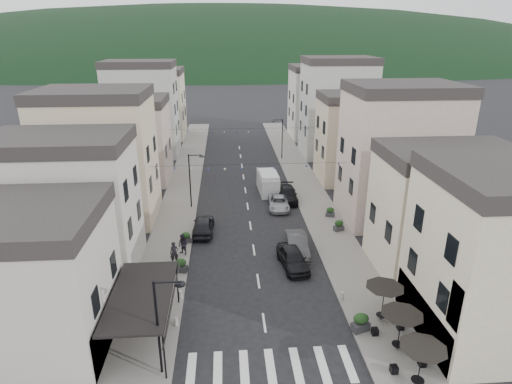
{
  "coord_description": "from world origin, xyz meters",
  "views": [
    {
      "loc": [
        -2.22,
        -17.13,
        17.97
      ],
      "look_at": [
        0.56,
        21.07,
        3.5
      ],
      "focal_mm": 30.0,
      "sensor_mm": 36.0,
      "label": 1
    }
  ],
  "objects_px": {
    "delivery_van": "(268,182)",
    "parked_car_d": "(288,194)",
    "parked_car_a": "(293,258)",
    "pedestrian_a": "(174,253)",
    "parked_car_b": "(297,245)",
    "parked_car_c": "(279,203)",
    "parked_car_e": "(203,225)",
    "pedestrian_b": "(183,245)"
  },
  "relations": [
    {
      "from": "parked_car_d",
      "to": "parked_car_b",
      "type": "bearing_deg",
      "value": -91.68
    },
    {
      "from": "parked_car_b",
      "to": "parked_car_c",
      "type": "relative_size",
      "value": 1.04
    },
    {
      "from": "pedestrian_b",
      "to": "parked_car_c",
      "type": "bearing_deg",
      "value": 84.56
    },
    {
      "from": "parked_car_e",
      "to": "pedestrian_a",
      "type": "height_order",
      "value": "pedestrian_a"
    },
    {
      "from": "parked_car_b",
      "to": "pedestrian_b",
      "type": "xyz_separation_m",
      "value": [
        -9.7,
        0.19,
        0.27
      ]
    },
    {
      "from": "delivery_van",
      "to": "parked_car_a",
      "type": "bearing_deg",
      "value": -91.62
    },
    {
      "from": "parked_car_b",
      "to": "parked_car_c",
      "type": "bearing_deg",
      "value": 93.7
    },
    {
      "from": "parked_car_c",
      "to": "parked_car_e",
      "type": "relative_size",
      "value": 0.98
    },
    {
      "from": "parked_car_e",
      "to": "delivery_van",
      "type": "xyz_separation_m",
      "value": [
        7.18,
        10.52,
        0.43
      ]
    },
    {
      "from": "parked_car_a",
      "to": "pedestrian_b",
      "type": "distance_m",
      "value": 9.32
    },
    {
      "from": "pedestrian_a",
      "to": "pedestrian_b",
      "type": "distance_m",
      "value": 1.54
    },
    {
      "from": "parked_car_a",
      "to": "parked_car_b",
      "type": "bearing_deg",
      "value": 64.77
    },
    {
      "from": "parked_car_c",
      "to": "pedestrian_a",
      "type": "xyz_separation_m",
      "value": [
        -9.93,
        -11.22,
        0.44
      ]
    },
    {
      "from": "parked_car_b",
      "to": "parked_car_d",
      "type": "bearing_deg",
      "value": 87.29
    },
    {
      "from": "parked_car_d",
      "to": "pedestrian_a",
      "type": "height_order",
      "value": "pedestrian_a"
    },
    {
      "from": "parked_car_a",
      "to": "pedestrian_b",
      "type": "relative_size",
      "value": 2.48
    },
    {
      "from": "parked_car_d",
      "to": "pedestrian_b",
      "type": "bearing_deg",
      "value": -128.82
    },
    {
      "from": "pedestrian_b",
      "to": "parked_car_a",
      "type": "bearing_deg",
      "value": 22.87
    },
    {
      "from": "parked_car_d",
      "to": "pedestrian_a",
      "type": "distance_m",
      "value": 17.5
    },
    {
      "from": "parked_car_b",
      "to": "delivery_van",
      "type": "distance_m",
      "value": 15.08
    },
    {
      "from": "parked_car_c",
      "to": "delivery_van",
      "type": "height_order",
      "value": "delivery_van"
    },
    {
      "from": "parked_car_c",
      "to": "parked_car_e",
      "type": "height_order",
      "value": "parked_car_e"
    },
    {
      "from": "parked_car_a",
      "to": "parked_car_b",
      "type": "xyz_separation_m",
      "value": [
        0.71,
        2.29,
        0.0
      ]
    },
    {
      "from": "delivery_van",
      "to": "parked_car_d",
      "type": "bearing_deg",
      "value": -58.31
    },
    {
      "from": "pedestrian_a",
      "to": "parked_car_b",
      "type": "bearing_deg",
      "value": -6.18
    },
    {
      "from": "pedestrian_a",
      "to": "pedestrian_b",
      "type": "relative_size",
      "value": 1.02
    },
    {
      "from": "parked_car_b",
      "to": "pedestrian_a",
      "type": "height_order",
      "value": "pedestrian_a"
    },
    {
      "from": "parked_car_c",
      "to": "parked_car_d",
      "type": "relative_size",
      "value": 0.93
    },
    {
      "from": "parked_car_a",
      "to": "pedestrian_b",
      "type": "bearing_deg",
      "value": 156.67
    },
    {
      "from": "parked_car_e",
      "to": "pedestrian_a",
      "type": "xyz_separation_m",
      "value": [
        -2.08,
        -5.77,
        0.28
      ]
    },
    {
      "from": "parked_car_d",
      "to": "delivery_van",
      "type": "xyz_separation_m",
      "value": [
        -1.95,
        2.86,
        0.51
      ]
    },
    {
      "from": "parked_car_a",
      "to": "delivery_van",
      "type": "bearing_deg",
      "value": 83.04
    },
    {
      "from": "parked_car_a",
      "to": "pedestrian_a",
      "type": "relative_size",
      "value": 2.42
    },
    {
      "from": "parked_car_b",
      "to": "pedestrian_a",
      "type": "bearing_deg",
      "value": -171.36
    },
    {
      "from": "parked_car_e",
      "to": "pedestrian_b",
      "type": "height_order",
      "value": "pedestrian_b"
    },
    {
      "from": "parked_car_c",
      "to": "parked_car_d",
      "type": "xyz_separation_m",
      "value": [
        1.29,
        2.21,
        0.08
      ]
    },
    {
      "from": "parked_car_e",
      "to": "pedestrian_b",
      "type": "bearing_deg",
      "value": 72.65
    },
    {
      "from": "parked_car_c",
      "to": "pedestrian_b",
      "type": "xyz_separation_m",
      "value": [
        -9.35,
        -9.79,
        0.42
      ]
    },
    {
      "from": "parked_car_b",
      "to": "parked_car_c",
      "type": "distance_m",
      "value": 9.98
    },
    {
      "from": "delivery_van",
      "to": "pedestrian_b",
      "type": "height_order",
      "value": "delivery_van"
    },
    {
      "from": "delivery_van",
      "to": "pedestrian_b",
      "type": "relative_size",
      "value": 2.83
    },
    {
      "from": "delivery_van",
      "to": "pedestrian_b",
      "type": "bearing_deg",
      "value": -122.92
    }
  ]
}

